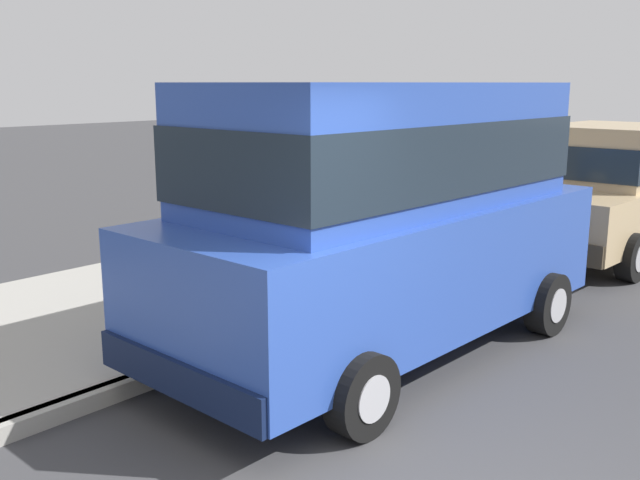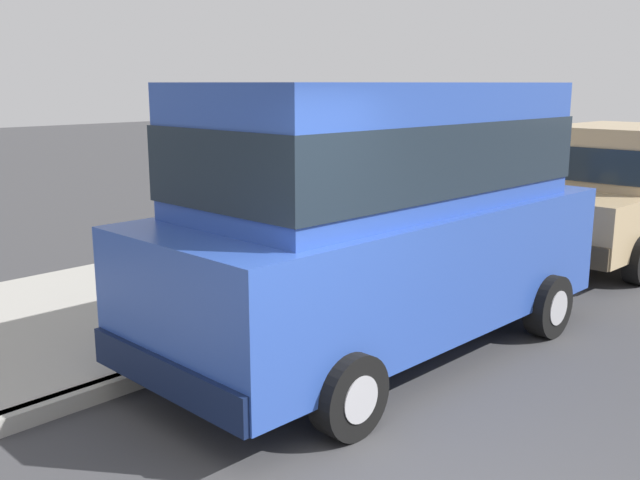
% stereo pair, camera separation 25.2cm
% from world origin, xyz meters
% --- Properties ---
extents(curb, '(0.16, 64.00, 0.14)m').
position_xyz_m(curb, '(-3.20, 0.00, 0.07)').
color(curb, gray).
rests_on(curb, ground).
extents(sidewalk, '(3.60, 64.00, 0.14)m').
position_xyz_m(sidewalk, '(-5.00, 0.00, 0.07)').
color(sidewalk, '#99968E').
rests_on(sidewalk, ground).
extents(car_blue_van, '(2.22, 4.94, 2.52)m').
position_xyz_m(car_blue_van, '(-2.23, 2.40, 1.39)').
color(car_blue_van, '#28479E').
rests_on(car_blue_van, ground).
extents(car_tan_sedan, '(2.16, 4.67, 1.92)m').
position_xyz_m(car_tan_sedan, '(-2.12, 7.87, 0.98)').
color(car_tan_sedan, tan).
rests_on(car_tan_sedan, ground).
extents(dog_brown, '(0.68, 0.44, 0.49)m').
position_xyz_m(dog_brown, '(-5.18, 3.33, 0.43)').
color(dog_brown, brown).
rests_on(dog_brown, sidewalk).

